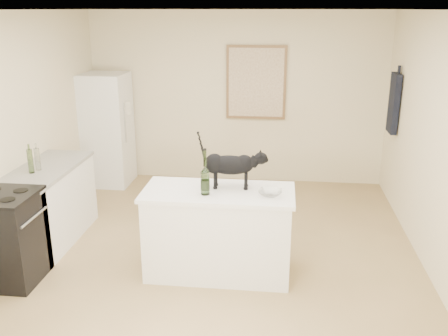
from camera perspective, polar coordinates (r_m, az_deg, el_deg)
floor at (r=5.44m, az=-1.41°, el=-10.73°), size 5.50×5.50×0.00m
ceiling at (r=4.77m, az=-1.66°, el=17.79°), size 5.50×5.50×0.00m
wall_back at (r=7.62m, az=1.43°, el=8.05°), size 4.50×0.00×4.50m
wall_front at (r=2.47m, az=-10.87°, el=-14.57°), size 4.50×0.00×4.50m
wall_left at (r=5.72m, az=-24.49°, el=3.04°), size 0.00×5.50×5.50m
wall_right at (r=5.15m, az=24.12°, el=1.58°), size 0.00×5.50×5.50m
island_base at (r=5.06m, az=-0.63°, el=-7.61°), size 1.44×0.67×0.86m
island_top at (r=4.88m, az=-0.65°, el=-2.84°), size 1.50×0.70×0.04m
left_cabinets at (r=6.08m, az=-19.59°, el=-4.18°), size 0.60×1.40×0.86m
left_countertop at (r=5.93m, az=-20.04°, el=-0.14°), size 0.62×1.44×0.04m
stove at (r=5.35m, az=-23.76°, el=-7.51°), size 0.60×0.60×0.90m
fridge at (r=7.75m, az=-13.43°, el=4.33°), size 0.68×0.68×1.70m
artwork_frame at (r=7.53m, az=3.73°, el=9.82°), size 0.90×0.03×1.10m
artwork_canvas at (r=7.51m, az=3.72°, el=9.80°), size 0.82×0.00×1.02m
hanging_garment at (r=7.05m, az=19.05°, el=7.08°), size 0.08×0.34×0.80m
black_cat at (r=4.88m, az=0.67°, el=0.07°), size 0.62×0.21×0.43m
wine_bottle at (r=4.71m, az=-2.21°, el=-0.75°), size 0.10×0.10×0.40m
glass_bowl at (r=4.75m, az=5.36°, el=-2.91°), size 0.25×0.25×0.06m
fridge_paper at (r=7.58m, az=-11.13°, el=6.74°), size 0.07×0.15×0.20m
counter_bottle_cluster at (r=5.79m, az=-21.11°, el=0.84°), size 0.09×0.16×0.27m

